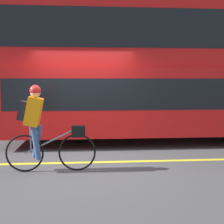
# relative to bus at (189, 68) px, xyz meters

# --- Properties ---
(ground_plane) EXTENTS (80.00, 80.00, 0.00)m
(ground_plane) POSITION_rel_bus_xyz_m (-3.09, -2.53, -2.13)
(ground_plane) COLOR #424244
(road_center_line) EXTENTS (50.00, 0.14, 0.01)m
(road_center_line) POSITION_rel_bus_xyz_m (-3.09, -2.37, -2.12)
(road_center_line) COLOR yellow
(road_center_line) RESTS_ON ground_plane
(sidewalk_curb) EXTENTS (60.00, 2.48, 0.12)m
(sidewalk_curb) POSITION_rel_bus_xyz_m (-3.09, 2.79, -2.07)
(sidewalk_curb) COLOR gray
(sidewalk_curb) RESTS_ON ground_plane
(building_facade) EXTENTS (60.00, 0.30, 9.71)m
(building_facade) POSITION_rel_bus_xyz_m (-3.09, 4.18, 2.73)
(building_facade) COLOR #9E9EA3
(building_facade) RESTS_ON ground_plane
(bus) EXTENTS (10.56, 2.56, 3.84)m
(bus) POSITION_rel_bus_xyz_m (0.00, 0.00, 0.00)
(bus) COLOR black
(bus) RESTS_ON ground_plane
(cyclist_on_bike) EXTENTS (1.74, 0.32, 1.68)m
(cyclist_on_bike) POSITION_rel_bus_xyz_m (-3.89, -2.95, -1.23)
(cyclist_on_bike) COLOR black
(cyclist_on_bike) RESTS_ON ground_plane
(street_sign_post) EXTENTS (0.36, 0.09, 2.59)m
(street_sign_post) POSITION_rel_bus_xyz_m (-1.23, 2.66, -0.56)
(street_sign_post) COLOR #59595B
(street_sign_post) RESTS_ON sidewalk_curb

